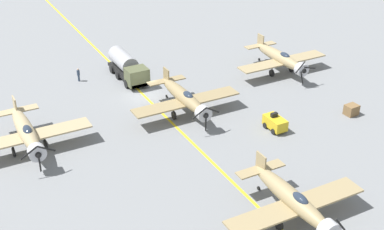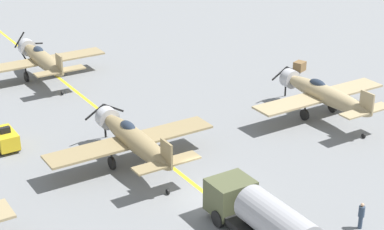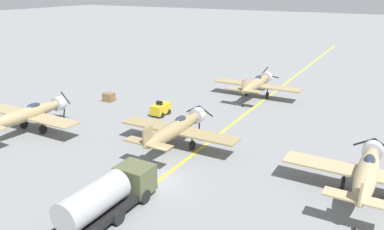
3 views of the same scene
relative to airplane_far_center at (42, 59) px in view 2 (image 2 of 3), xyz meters
name	(u,v)px [view 2 (image 2 of 3)]	position (x,y,z in m)	size (l,w,h in m)	color
ground_plane	(210,197)	(1.35, -25.77, -2.01)	(400.00, 400.00, 0.00)	slate
taxiway_stripe	(210,197)	(1.35, -25.77, -2.01)	(0.30, 160.00, 0.01)	yellow
airplane_far_center	(42,59)	(0.00, 0.00, 0.00)	(12.00, 9.98, 3.65)	#98835B
airplane_mid_right	(323,94)	(15.79, -20.20, 0.00)	(12.00, 9.98, 3.65)	tan
airplane_mid_center	(133,139)	(-0.71, -19.56, 0.00)	(12.00, 9.98, 3.65)	#927E55
fuel_tanker	(261,217)	(1.13, -31.20, -0.50)	(2.67, 8.00, 2.98)	black
tow_tractor	(5,139)	(-7.33, -12.38, -1.22)	(1.57, 2.60, 1.79)	gold
ground_crew_walking	(361,215)	(6.72, -33.26, -1.11)	(0.36, 0.36, 1.65)	#334256
supply_crate_mid_lane	(300,66)	(21.73, -10.66, -1.57)	(1.06, 0.89, 0.89)	brown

